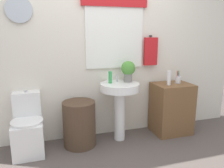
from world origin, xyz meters
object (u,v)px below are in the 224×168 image
(toothbrush_cup, at_px, (178,80))
(laundry_hamper, at_px, (79,124))
(wooden_cabinet, at_px, (171,108))
(soap_bottle, at_px, (110,77))
(toilet, at_px, (28,129))
(potted_plant, at_px, (128,70))
(pedestal_sink, at_px, (120,97))
(lotion_bottle, at_px, (169,78))

(toothbrush_cup, bearing_deg, laundry_hamper, -179.22)
(wooden_cabinet, height_order, toothbrush_cup, toothbrush_cup)
(wooden_cabinet, height_order, soap_bottle, soap_bottle)
(soap_bottle, xyz_separation_m, toothbrush_cup, (1.03, -0.03, -0.09))
(laundry_hamper, relative_size, wooden_cabinet, 0.80)
(toilet, height_order, laundry_hamper, toilet)
(wooden_cabinet, relative_size, potted_plant, 2.58)
(laundry_hamper, height_order, pedestal_sink, pedestal_sink)
(laundry_hamper, height_order, potted_plant, potted_plant)
(pedestal_sink, xyz_separation_m, lotion_bottle, (0.72, -0.04, 0.24))
(pedestal_sink, height_order, wooden_cabinet, pedestal_sink)
(toilet, relative_size, potted_plant, 2.64)
(pedestal_sink, height_order, toothbrush_cup, toothbrush_cup)
(soap_bottle, relative_size, lotion_bottle, 0.81)
(laundry_hamper, distance_m, wooden_cabinet, 1.39)
(wooden_cabinet, distance_m, lotion_bottle, 0.49)
(laundry_hamper, bearing_deg, pedestal_sink, 0.00)
(soap_bottle, bearing_deg, laundry_hamper, -173.58)
(toilet, height_order, soap_bottle, soap_bottle)
(potted_plant, bearing_deg, wooden_cabinet, -5.05)
(toilet, relative_size, laundry_hamper, 1.27)
(pedestal_sink, distance_m, wooden_cabinet, 0.85)
(laundry_hamper, relative_size, soap_bottle, 3.68)
(toilet, relative_size, pedestal_sink, 0.94)
(laundry_hamper, distance_m, potted_plant, 0.98)
(laundry_hamper, height_order, toothbrush_cup, toothbrush_cup)
(laundry_hamper, height_order, lotion_bottle, lotion_bottle)
(potted_plant, distance_m, lotion_bottle, 0.61)
(toilet, bearing_deg, laundry_hamper, -2.85)
(laundry_hamper, height_order, soap_bottle, soap_bottle)
(lotion_bottle, bearing_deg, toothbrush_cup, 17.63)
(toilet, distance_m, soap_bottle, 1.24)
(laundry_hamper, distance_m, lotion_bottle, 1.40)
(toilet, bearing_deg, wooden_cabinet, -0.90)
(potted_plant, bearing_deg, toothbrush_cup, -2.96)
(pedestal_sink, distance_m, toothbrush_cup, 0.93)
(laundry_hamper, xyz_separation_m, wooden_cabinet, (1.38, 0.00, 0.07))
(laundry_hamper, xyz_separation_m, pedestal_sink, (0.56, 0.00, 0.31))
(toilet, relative_size, toothbrush_cup, 4.13)
(soap_bottle, bearing_deg, toothbrush_cup, -1.66)
(wooden_cabinet, bearing_deg, laundry_hamper, 180.00)
(wooden_cabinet, xyz_separation_m, potted_plant, (-0.68, 0.06, 0.61))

